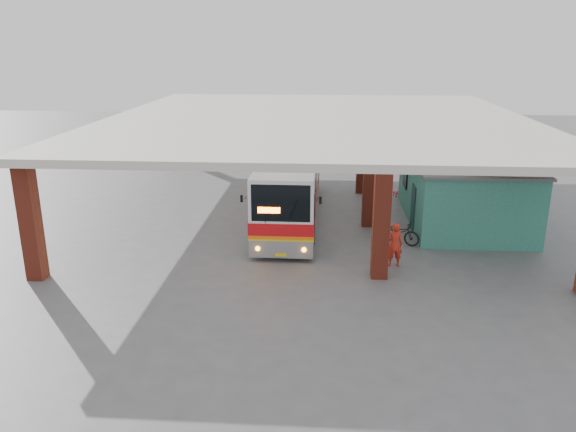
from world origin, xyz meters
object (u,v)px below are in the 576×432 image
(pedestrian, at_px, (395,245))
(red_chair, at_px, (399,190))
(motorcycle, at_px, (397,232))
(coach_bus, at_px, (291,182))

(pedestrian, distance_m, red_chair, 10.31)
(motorcycle, relative_size, red_chair, 2.44)
(coach_bus, bearing_deg, motorcycle, -35.97)
(coach_bus, distance_m, red_chair, 7.29)
(pedestrian, xyz_separation_m, red_chair, (1.43, 10.20, -0.50))
(coach_bus, relative_size, pedestrian, 7.01)
(pedestrian, relative_size, red_chair, 2.16)
(red_chair, bearing_deg, motorcycle, -117.91)
(motorcycle, distance_m, red_chair, 7.77)
(coach_bus, bearing_deg, pedestrian, -53.72)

